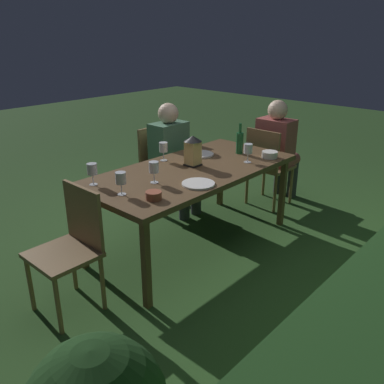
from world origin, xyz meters
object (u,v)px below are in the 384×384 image
at_px(lantern_centerpiece, 193,149).
at_px(bowl_olives, 154,195).
at_px(plate_b, 198,184).
at_px(wine_glass_b, 121,179).
at_px(wine_glass_a, 163,148).
at_px(wine_glass_e, 248,150).
at_px(wine_glass_c, 92,170).
at_px(chair_head_near, 267,164).
at_px(chair_side_left_a, 161,164).
at_px(person_in_green, 173,154).
at_px(green_bottle_on_table, 240,142).
at_px(chair_head_far, 71,244).
at_px(wine_glass_d, 154,168).
at_px(plate_a, 200,154).
at_px(dining_table, 192,174).
at_px(bowl_bread, 270,154).

height_order(lantern_centerpiece, bowl_olives, lantern_centerpiece).
distance_m(plate_b, bowl_olives, 0.43).
bearing_deg(wine_glass_b, wine_glass_a, -154.57).
relative_size(wine_glass_e, bowl_olives, 1.48).
xyz_separation_m(wine_glass_a, wine_glass_c, (0.79, 0.05, 0.00)).
bearing_deg(chair_head_near, chair_side_left_a, -47.56).
height_order(person_in_green, green_bottle_on_table, person_in_green).
bearing_deg(lantern_centerpiece, chair_head_far, 2.13).
height_order(wine_glass_d, bowl_olives, wine_glass_d).
bearing_deg(wine_glass_b, chair_head_far, -4.14).
distance_m(wine_glass_a, plate_a, 0.40).
xyz_separation_m(green_bottle_on_table, wine_glass_a, (0.65, -0.36, 0.01)).
bearing_deg(chair_side_left_a, chair_head_near, 132.44).
bearing_deg(wine_glass_b, dining_table, -177.74).
height_order(dining_table, wine_glass_b, wine_glass_b).
bearing_deg(wine_glass_a, plate_a, 160.63).
distance_m(wine_glass_c, wine_glass_d, 0.46).
relative_size(person_in_green, chair_head_near, 1.32).
bearing_deg(wine_glass_c, lantern_centerpiece, 164.47).
height_order(lantern_centerpiece, wine_glass_a, lantern_centerpiece).
relative_size(wine_glass_b, wine_glass_d, 1.00).
bearing_deg(green_bottle_on_table, plate_b, 17.00).
relative_size(chair_side_left_a, green_bottle_on_table, 3.00).
relative_size(wine_glass_a, wine_glass_c, 1.00).
relative_size(wine_glass_c, plate_b, 0.67).
relative_size(person_in_green, wine_glass_b, 6.80).
distance_m(dining_table, wine_glass_a, 0.38).
bearing_deg(wine_glass_e, plate_b, 4.05).
xyz_separation_m(person_in_green, wine_glass_c, (1.23, 0.37, 0.21)).
relative_size(green_bottle_on_table, plate_a, 1.15).
distance_m(dining_table, plate_b, 0.41).
xyz_separation_m(dining_table, bowl_olives, (0.69, 0.27, 0.08)).
relative_size(person_in_green, wine_glass_c, 6.80).
bearing_deg(wine_glass_c, person_in_green, -163.49).
relative_size(chair_side_left_a, plate_b, 3.43).
bearing_deg(wine_glass_c, plate_a, 176.18).
bearing_deg(person_in_green, plate_a, 79.30).
bearing_deg(chair_side_left_a, plate_a, 82.53).
bearing_deg(chair_head_near, dining_table, 0.00).
bearing_deg(bowl_olives, wine_glass_c, -78.40).
bearing_deg(person_in_green, chair_head_near, 139.91).
xyz_separation_m(person_in_green, wine_glass_b, (1.22, 0.68, 0.21)).
height_order(wine_glass_b, bowl_bread, wine_glass_b).
bearing_deg(bowl_olives, chair_head_far, -27.06).
height_order(chair_side_left_a, wine_glass_b, wine_glass_b).
distance_m(dining_table, wine_glass_d, 0.49).
distance_m(chair_side_left_a, plate_a, 0.69).
distance_m(dining_table, bowl_olives, 0.74).
bearing_deg(bowl_olives, chair_head_near, -172.02).
bearing_deg(bowl_olives, chair_side_left_a, -135.15).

